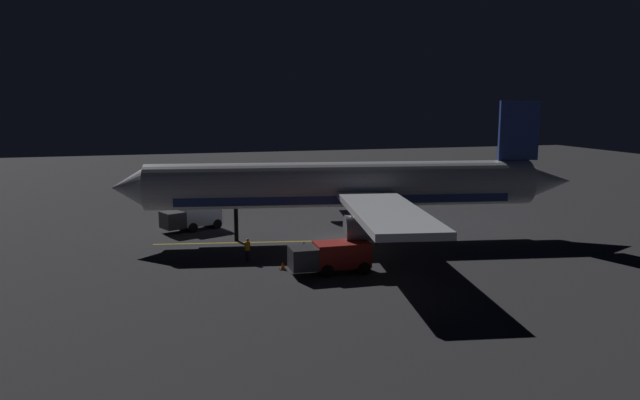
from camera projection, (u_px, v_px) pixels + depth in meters
name	position (u px, v px, depth m)	size (l,w,h in m)	color
ground_plane	(342.00, 239.00, 53.04)	(180.00, 180.00, 0.20)	#313134
apron_guide_stripe	(298.00, 241.00, 51.86)	(0.24, 24.42, 0.01)	gold
airliner	(349.00, 186.00, 52.34)	(36.66, 40.18, 11.94)	white
baggage_truck	(194.00, 217.00, 56.35)	(4.15, 5.81, 2.45)	silver
catering_truck	(333.00, 257.00, 42.28)	(2.35, 5.61, 2.17)	maroon
ground_crew_worker	(248.00, 250.00, 45.38)	(0.40, 0.40, 1.74)	black
traffic_cone_near_left	(304.00, 245.00, 49.47)	(0.50, 0.50, 0.55)	#EA590F
traffic_cone_near_right	(283.00, 266.00, 43.24)	(0.50, 0.50, 0.55)	#EA590F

